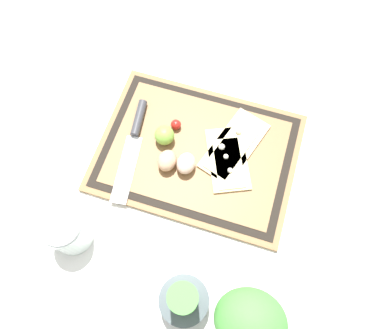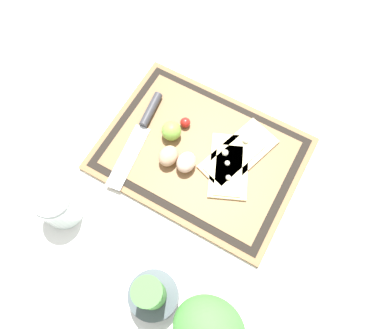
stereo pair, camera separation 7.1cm
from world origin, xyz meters
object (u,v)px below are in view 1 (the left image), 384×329
(egg_pink, at_px, (186,163))
(herb_pot, at_px, (184,300))
(cherry_tomato_red, at_px, (176,125))
(herb_glass, at_px, (248,321))
(egg_brown, at_px, (167,161))
(sauce_jar, at_px, (68,231))
(knife, at_px, (135,133))
(lime, at_px, (164,135))
(pizza_slice_near, at_px, (234,146))
(pizza_slice_far, at_px, (228,160))

(egg_pink, relative_size, herb_pot, 0.31)
(cherry_tomato_red, xyz_separation_m, herb_glass, (-0.28, 0.40, 0.09))
(egg_brown, bearing_deg, sauce_jar, 56.54)
(egg_pink, xyz_separation_m, herb_glass, (-0.22, 0.30, 0.08))
(egg_brown, distance_m, herb_pot, 0.32)
(knife, xyz_separation_m, herb_pot, (-0.24, 0.34, 0.04))
(sauce_jar, bearing_deg, cherry_tomato_red, -112.66)
(egg_pink, xyz_separation_m, cherry_tomato_red, (0.06, -0.10, -0.01))
(cherry_tomato_red, bearing_deg, lime, 70.55)
(egg_pink, xyz_separation_m, herb_pot, (-0.09, 0.30, 0.02))
(pizza_slice_near, height_order, egg_pink, egg_pink)
(pizza_slice_near, distance_m, pizza_slice_far, 0.04)
(egg_brown, bearing_deg, egg_pink, -171.80)
(egg_pink, bearing_deg, egg_brown, 8.20)
(pizza_slice_near, relative_size, lime, 4.42)
(herb_glass, bearing_deg, herb_pot, -0.38)
(egg_brown, distance_m, sauce_jar, 0.28)
(cherry_tomato_red, height_order, sauce_jar, sauce_jar)
(herb_glass, bearing_deg, pizza_slice_near, -72.77)
(pizza_slice_near, bearing_deg, herb_pot, 88.95)
(egg_brown, distance_m, cherry_tomato_red, 0.11)
(pizza_slice_far, relative_size, sauce_jar, 1.76)
(knife, xyz_separation_m, lime, (-0.08, -0.01, 0.02))
(herb_pot, xyz_separation_m, herb_glass, (-0.13, 0.00, 0.06))
(egg_brown, bearing_deg, knife, -26.69)
(pizza_slice_near, relative_size, knife, 0.78)
(knife, height_order, herb_pot, herb_pot)
(knife, xyz_separation_m, egg_brown, (-0.10, 0.05, 0.01))
(pizza_slice_far, height_order, egg_brown, egg_brown)
(lime, bearing_deg, herb_pot, 114.97)
(lime, relative_size, herb_pot, 0.28)
(pizza_slice_far, relative_size, cherry_tomato_red, 7.37)
(egg_pink, distance_m, sauce_jar, 0.31)
(pizza_slice_far, height_order, knife, pizza_slice_far)
(lime, xyz_separation_m, cherry_tomato_red, (-0.02, -0.04, -0.01))
(egg_pink, distance_m, lime, 0.09)
(knife, xyz_separation_m, sauce_jar, (0.05, 0.28, 0.02))
(knife, height_order, egg_brown, egg_brown)
(knife, height_order, herb_glass, herb_glass)
(pizza_slice_near, xyz_separation_m, lime, (0.17, 0.03, 0.02))
(cherry_tomato_red, distance_m, herb_pot, 0.43)
(egg_pink, bearing_deg, lime, -36.71)
(pizza_slice_near, height_order, pizza_slice_far, same)
(egg_brown, xyz_separation_m, lime, (0.03, -0.06, 0.00))
(knife, distance_m, herb_pot, 0.42)
(egg_pink, relative_size, sauce_jar, 0.50)
(pizza_slice_near, relative_size, pizza_slice_far, 1.13)
(pizza_slice_near, bearing_deg, herb_glass, 107.23)
(egg_brown, bearing_deg, cherry_tomato_red, -83.11)
(lime, relative_size, herb_glass, 0.24)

